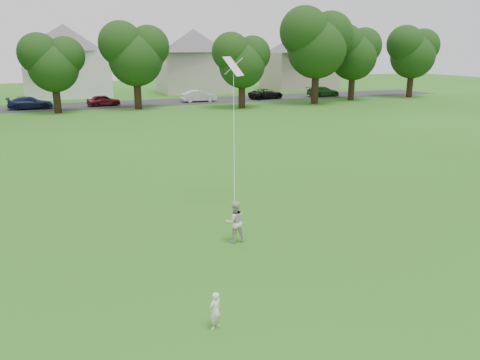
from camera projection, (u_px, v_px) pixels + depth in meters
name	position (u px, v px, depth m)	size (l,w,h in m)	color
ground	(175.00, 305.00, 11.11)	(160.00, 160.00, 0.00)	#295C15
street	(74.00, 106.00, 48.58)	(90.00, 7.00, 0.01)	#2D2D30
toddler	(215.00, 310.00, 10.08)	(0.32, 0.21, 0.87)	white
older_boy	(235.00, 222.00, 14.56)	(0.65, 0.50, 1.33)	beige
kite	(234.00, 134.00, 15.64)	(1.16, 2.21, 5.62)	white
tree_row	(114.00, 47.00, 42.87)	(81.48, 8.71, 10.29)	black
parked_cars	(98.00, 100.00, 48.35)	(62.91, 2.50, 1.28)	black
house_row	(78.00, 54.00, 56.60)	(76.86, 14.11, 10.09)	beige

